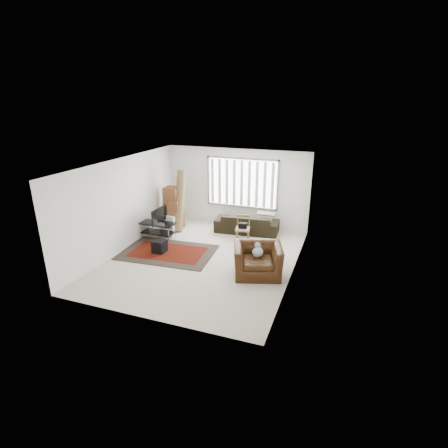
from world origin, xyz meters
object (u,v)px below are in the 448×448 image
object	(u,v)px
side_chair	(243,227)
armchair	(258,258)
tv_stand	(158,227)
sofa	(247,221)
moving_boxes	(173,210)

from	to	relation	value
side_chair	armchair	xyz separation A→B (m)	(1.02, -2.01, 0.00)
tv_stand	side_chair	size ratio (longest dim) A/B	1.36
sofa	armchair	size ratio (longest dim) A/B	1.43
moving_boxes	sofa	xyz separation A→B (m)	(2.48, 0.53, -0.27)
moving_boxes	sofa	distance (m)	2.55
tv_stand	moving_boxes	distance (m)	1.07
tv_stand	sofa	xyz separation A→B (m)	(2.50, 1.56, 0.01)
sofa	tv_stand	bearing A→B (deg)	26.76
sofa	moving_boxes	bearing A→B (deg)	6.90
sofa	armchair	distance (m)	3.00
side_chair	moving_boxes	bearing A→B (deg)	164.08
moving_boxes	sofa	bearing A→B (deg)	12.14
tv_stand	side_chair	bearing A→B (deg)	16.93
moving_boxes	armchair	bearing A→B (deg)	-32.09
tv_stand	side_chair	xyz separation A→B (m)	(2.60, 0.79, 0.05)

